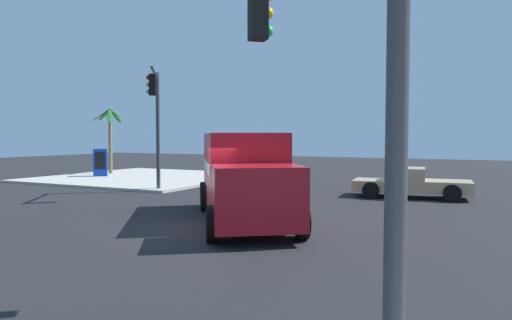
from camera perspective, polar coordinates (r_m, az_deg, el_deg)
ground_plane at (r=14.32m, az=-6.80°, el=-8.50°), size 100.00×100.00×0.00m
sidewalk_corner_far at (r=32.09m, az=-13.37°, el=-2.09°), size 12.39×12.39×0.14m
delivery_truck at (r=15.73m, az=-1.60°, el=-1.85°), size 7.91×6.59×2.94m
traffic_light_primary at (r=23.33m, az=-12.23°, el=5.79°), size 3.07×2.17×5.96m
traffic_light_secondary at (r=5.74m, az=8.60°, el=14.62°), size 3.47×3.28×5.82m
pickup_tan at (r=22.61m, az=18.44°, el=-2.57°), size 2.70×5.38×1.38m
vending_machine_red at (r=33.18m, az=-18.63°, el=-0.28°), size 1.16×1.17×1.85m
palm_tree_far at (r=35.38m, az=-17.55°, el=3.49°), size 2.30×2.74×4.75m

